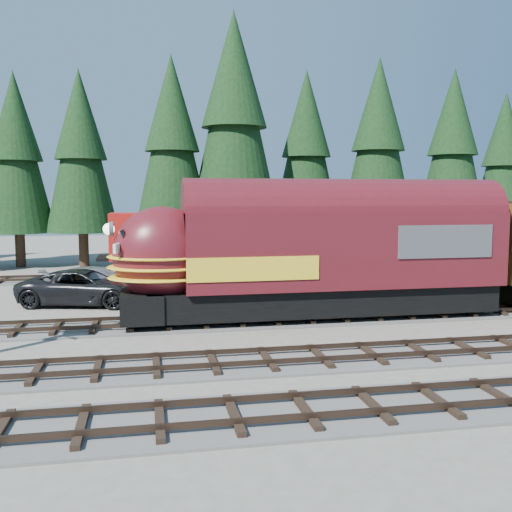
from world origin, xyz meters
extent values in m
plane|color=#6B665B|center=(0.00, 0.00, 0.00)|extent=(120.00, 120.00, 0.00)
cube|color=#4C4947|center=(-10.00, 18.00, 0.04)|extent=(32.00, 3.20, 0.08)
cube|color=#38281E|center=(-10.00, 17.28, 0.25)|extent=(32.00, 0.08, 0.16)
cube|color=#38281E|center=(-10.00, 18.72, 0.25)|extent=(32.00, 0.08, 0.16)
cube|color=gold|center=(0.00, 10.50, 1.70)|extent=(12.00, 6.00, 3.40)
cube|color=yellow|center=(0.00, 10.50, 4.12)|extent=(11.88, 3.30, 1.44)
cube|color=white|center=(-6.04, 9.50, 2.20)|extent=(0.06, 2.40, 0.60)
cone|color=black|center=(-19.29, 25.94, 8.66)|extent=(5.28, 5.28, 12.04)
cone|color=black|center=(-14.57, 25.35, 8.79)|extent=(5.36, 5.36, 12.22)
cone|color=black|center=(-7.76, 24.71, 9.49)|extent=(5.79, 5.79, 13.19)
cone|color=black|center=(-3.01, 24.47, 11.50)|extent=(7.02, 7.02, 15.98)
cone|color=black|center=(3.48, 26.97, 9.34)|extent=(5.70, 5.70, 12.98)
cone|color=black|center=(8.87, 24.57, 9.78)|extent=(5.97, 5.97, 13.60)
cone|color=black|center=(16.19, 25.79, 9.58)|extent=(5.85, 5.85, 13.32)
cone|color=black|center=(22.76, 28.17, 8.78)|extent=(5.36, 5.36, 12.21)
cube|color=black|center=(-2.17, 4.00, 0.92)|extent=(15.37, 2.75, 1.19)
cube|color=#531319|center=(-1.31, 4.00, 3.13)|extent=(14.02, 3.24, 3.24)
ellipsoid|color=#531319|center=(-9.18, 4.00, 3.03)|extent=(4.10, 3.17, 3.99)
cube|color=#38383A|center=(2.68, 4.00, 3.51)|extent=(4.31, 3.30, 1.40)
sphere|color=white|center=(-11.32, 4.00, 4.11)|extent=(0.47, 0.47, 0.47)
cube|color=black|center=(-7.19, 18.00, 0.83)|extent=(8.94, 2.31, 0.99)
cube|color=#AB1512|center=(-7.19, 18.00, 2.81)|extent=(9.94, 2.88, 2.98)
cube|color=#AB1512|center=(-6.20, 18.00, 4.90)|extent=(2.38, 2.19, 1.19)
imported|color=black|center=(-12.91, 9.45, 0.88)|extent=(6.87, 4.33, 1.77)
imported|color=#9C9EA4|center=(-12.32, 11.05, 0.86)|extent=(6.36, 4.24, 1.71)
camera|label=1|loc=(-9.81, -19.81, 5.50)|focal=40.00mm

